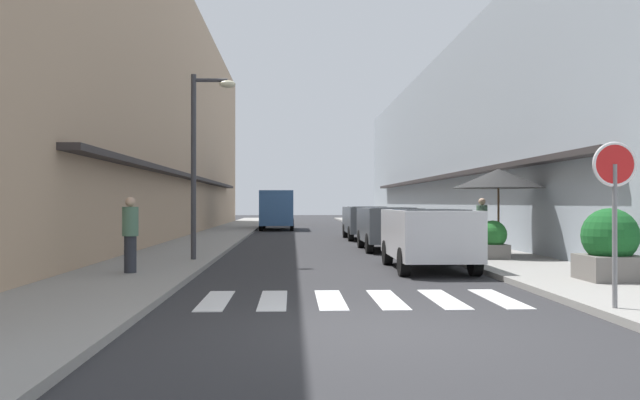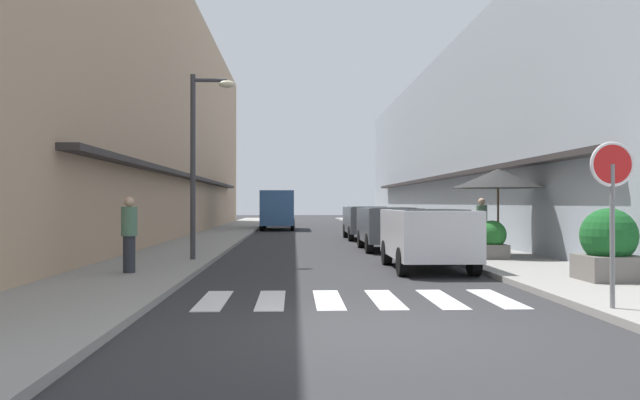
{
  "view_description": "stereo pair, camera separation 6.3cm",
  "coord_description": "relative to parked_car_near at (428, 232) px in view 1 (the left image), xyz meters",
  "views": [
    {
      "loc": [
        -1.11,
        -8.05,
        1.62
      ],
      "look_at": [
        -0.07,
        15.67,
        1.73
      ],
      "focal_mm": 35.74,
      "sensor_mm": 36.0,
      "label": 1
    },
    {
      "loc": [
        -1.05,
        -8.06,
        1.62
      ],
      "look_at": [
        -0.07,
        15.67,
        1.73
      ],
      "focal_mm": 35.74,
      "sensor_mm": 36.0,
      "label": 2
    }
  ],
  "objects": [
    {
      "name": "parked_car_mid",
      "position": [
        -0.0,
        6.33,
        -0.0
      ],
      "size": [
        1.83,
        3.95,
        1.47
      ],
      "color": "#4C5156",
      "rests_on": "ground_plane"
    },
    {
      "name": "parked_car_far",
      "position": [
        -0.0,
        12.96,
        0.0
      ],
      "size": [
        1.82,
        4.26,
        1.47
      ],
      "color": "#4C5156",
      "rests_on": "ground_plane"
    },
    {
      "name": "building_row_left",
      "position": [
        -10.66,
        15.21,
        4.95
      ],
      "size": [
        5.5,
        48.77,
        11.75
      ],
      "color": "tan",
      "rests_on": "ground_plane"
    },
    {
      "name": "crosswalk",
      "position": [
        -2.17,
        -4.64,
        -0.91
      ],
      "size": [
        5.2,
        2.2,
        0.01
      ],
      "color": "silver",
      "rests_on": "ground_plane"
    },
    {
      "name": "delivery_van",
      "position": [
        -4.18,
        23.5,
        0.49
      ],
      "size": [
        2.02,
        5.41,
        2.37
      ],
      "color": "#33598C",
      "rests_on": "ground_plane"
    },
    {
      "name": "sidewalk_left",
      "position": [
        -6.77,
        13.61,
        -0.86
      ],
      "size": [
        2.77,
        72.76,
        0.12
      ],
      "primitive_type": "cube",
      "color": "gray",
      "rests_on": "ground_plane"
    },
    {
      "name": "pedestrian_walking_near",
      "position": [
        -6.76,
        -1.38,
        0.06
      ],
      "size": [
        0.34,
        0.34,
        1.63
      ],
      "rotation": [
        0.0,
        0.0,
        1.92
      ],
      "color": "#282B33",
      "rests_on": "sidewalk_left"
    },
    {
      "name": "parked_car_near",
      "position": [
        0.0,
        0.0,
        0.0
      ],
      "size": [
        1.85,
        4.0,
        1.47
      ],
      "color": "silver",
      "rests_on": "ground_plane"
    },
    {
      "name": "planter_midblock",
      "position": [
        2.14,
        1.74,
        -0.3
      ],
      "size": [
        0.76,
        0.76,
        1.03
      ],
      "color": "slate",
      "rests_on": "sidewalk_right"
    },
    {
      "name": "pedestrian_walking_far",
      "position": [
        2.56,
        4.1,
        0.07
      ],
      "size": [
        0.34,
        0.34,
        1.65
      ],
      "rotation": [
        0.0,
        0.0,
        5.02
      ],
      "color": "#282B33",
      "rests_on": "sidewalk_right"
    },
    {
      "name": "cafe_umbrella",
      "position": [
        2.6,
        2.64,
        1.39
      ],
      "size": [
        2.57,
        2.57,
        2.48
      ],
      "color": "#262626",
      "rests_on": "sidewalk_right"
    },
    {
      "name": "ground_plane",
      "position": [
        -2.17,
        13.61,
        -0.92
      ],
      "size": [
        114.34,
        114.34,
        0.0
      ],
      "primitive_type": "plane",
      "color": "#2B2B2D"
    },
    {
      "name": "sidewalk_right",
      "position": [
        2.44,
        13.61,
        -0.86
      ],
      "size": [
        2.77,
        72.76,
        0.12
      ],
      "primitive_type": "cube",
      "color": "gray",
      "rests_on": "ground_plane"
    },
    {
      "name": "planter_corner",
      "position": [
        2.89,
        -3.14,
        -0.13
      ],
      "size": [
        1.08,
        1.08,
        1.4
      ],
      "color": "slate",
      "rests_on": "sidewalk_right"
    },
    {
      "name": "building_row_right",
      "position": [
        6.32,
        15.21,
        3.49
      ],
      "size": [
        5.5,
        48.77,
        8.82
      ],
      "color": "#939EA8",
      "rests_on": "ground_plane"
    },
    {
      "name": "round_street_sign",
      "position": [
        1.33,
        -6.34,
        1.02
      ],
      "size": [
        0.65,
        0.07,
        2.38
      ],
      "color": "slate",
      "rests_on": "sidewalk_right"
    },
    {
      "name": "street_lamp",
      "position": [
        -5.71,
        1.85,
        2.25
      ],
      "size": [
        1.19,
        0.28,
        4.93
      ],
      "color": "#38383D",
      "rests_on": "sidewalk_left"
    }
  ]
}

